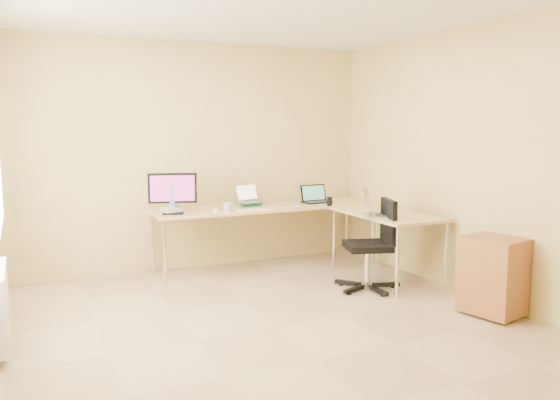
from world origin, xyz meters
name	(u,v)px	position (x,y,z in m)	size (l,w,h in m)	color
floor	(276,327)	(0.00, 0.00, 0.00)	(4.50, 4.50, 0.00)	tan
ceiling	(275,1)	(0.00, 0.00, 2.60)	(4.50, 4.50, 0.00)	white
wall_back	(195,157)	(0.00, 2.25, 1.30)	(4.50, 4.50, 0.00)	tan
wall_front	(488,208)	(0.00, -2.25, 1.30)	(4.50, 4.50, 0.00)	tan
wall_right	(476,163)	(2.10, 0.00, 1.30)	(4.50, 4.50, 0.00)	tan
desk_main	(267,237)	(0.72, 1.85, 0.36)	(2.65, 0.70, 0.73)	tan
desk_return	(386,246)	(1.70, 0.85, 0.36)	(0.70, 1.30, 0.73)	tan
monitor	(173,193)	(-0.40, 1.74, 0.95)	(0.51, 0.16, 0.44)	black
book_stack	(251,202)	(0.61, 2.05, 0.75)	(0.21, 0.29, 0.05)	#156450
laptop_center	(251,193)	(0.56, 1.93, 0.88)	(0.31, 0.24, 0.20)	#BCBCC3
laptop_black	(317,194)	(1.39, 1.86, 0.84)	(0.34, 0.25, 0.22)	black
keyboard	(254,210)	(0.45, 1.55, 0.74)	(0.37, 0.10, 0.02)	silver
mouse	(296,207)	(0.96, 1.55, 0.75)	(0.09, 0.05, 0.03)	white
mug	(228,207)	(0.17, 1.62, 0.78)	(0.11, 0.11, 0.10)	silver
cd_stack	(217,210)	(0.08, 1.73, 0.74)	(0.11, 0.11, 0.03)	white
water_bottle	(173,200)	(-0.40, 1.75, 0.88)	(0.08, 0.08, 0.30)	#5078CB
papers	(168,211)	(-0.40, 1.95, 0.73)	(0.22, 0.31, 0.01)	silver
white_box	(172,210)	(-0.40, 1.78, 0.76)	(0.19, 0.14, 0.07)	silver
desk_fan	(171,196)	(-0.34, 2.05, 0.88)	(0.24, 0.24, 0.30)	white
black_cup	(330,201)	(1.39, 1.55, 0.78)	(0.06, 0.06, 0.10)	black
laptop_return	(380,204)	(1.48, 0.67, 0.86)	(0.30, 0.38, 0.25)	silver
office_chair	(368,241)	(1.30, 0.61, 0.50)	(0.56, 0.56, 0.93)	black
cabinet	(493,275)	(1.85, -0.52, 0.36)	(0.39, 0.48, 0.67)	brown
radiator	(1,305)	(-2.03, 0.40, 0.35)	(0.09, 0.80, 0.55)	white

